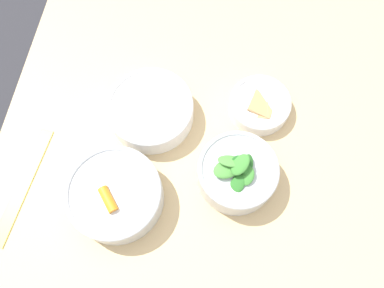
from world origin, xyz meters
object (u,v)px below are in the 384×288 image
bowl_greens (237,173)px  bowl_cookies (260,105)px  bowl_beans_hotdog (151,111)px  bowl_carrots (115,195)px  ruler (23,185)px

bowl_greens → bowl_cookies: bearing=-11.9°
bowl_greens → bowl_cookies: (0.17, -0.04, -0.02)m
bowl_greens → bowl_beans_hotdog: size_ratio=0.87×
bowl_carrots → bowl_cookies: size_ratio=1.39×
bowl_carrots → ruler: bearing=90.4°
bowl_beans_hotdog → bowl_carrots: bearing=170.3°
bowl_carrots → bowl_greens: bearing=-70.8°
ruler → bowl_beans_hotdog: bearing=-50.2°
ruler → bowl_greens: bearing=-79.3°
bowl_greens → ruler: size_ratio=0.62×
bowl_cookies → ruler: size_ratio=0.52×
bowl_greens → bowl_cookies: bowl_greens is taller
bowl_beans_hotdog → ruler: 0.31m
bowl_carrots → ruler: bowl_carrots is taller
bowl_carrots → bowl_beans_hotdog: 0.20m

